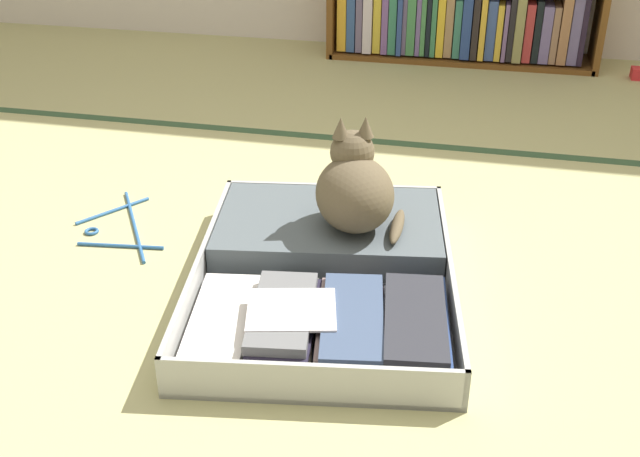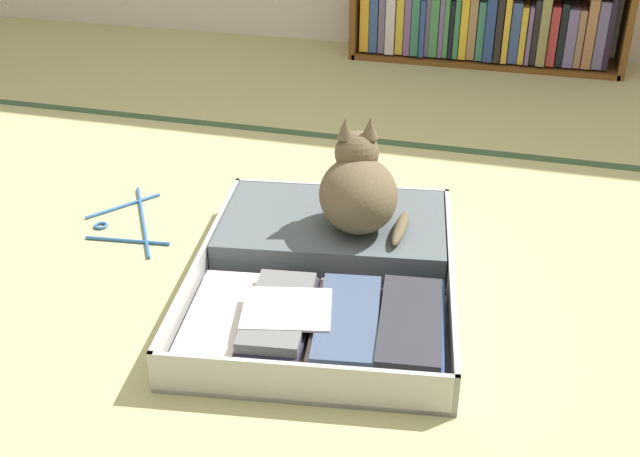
# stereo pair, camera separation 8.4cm
# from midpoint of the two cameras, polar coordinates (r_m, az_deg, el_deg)

# --- Properties ---
(ground_plane) EXTENTS (10.00, 10.00, 0.00)m
(ground_plane) POSITION_cam_midpoint_polar(r_m,az_deg,el_deg) (1.89, -1.97, -5.64)
(ground_plane) COLOR tan
(tatami_border) EXTENTS (4.80, 0.05, 0.00)m
(tatami_border) POSITION_cam_midpoint_polar(r_m,az_deg,el_deg) (2.83, 4.75, 6.55)
(tatami_border) COLOR #355234
(tatami_border) RESTS_ON ground_plane
(open_suitcase) EXTENTS (0.75, 0.93, 0.10)m
(open_suitcase) POSITION_cam_midpoint_polar(r_m,az_deg,el_deg) (1.94, 1.90, -2.95)
(open_suitcase) COLOR #B0B1AC
(open_suitcase) RESTS_ON ground_plane
(black_cat) EXTENTS (0.27, 0.30, 0.29)m
(black_cat) POSITION_cam_midpoint_polar(r_m,az_deg,el_deg) (1.98, 4.09, 2.90)
(black_cat) COLOR brown
(black_cat) RESTS_ON open_suitcase
(clothes_hanger) EXTENTS (0.31, 0.39, 0.01)m
(clothes_hanger) POSITION_cam_midpoint_polar(r_m,az_deg,el_deg) (2.30, -13.01, 0.46)
(clothes_hanger) COLOR #2D609C
(clothes_hanger) RESTS_ON ground_plane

